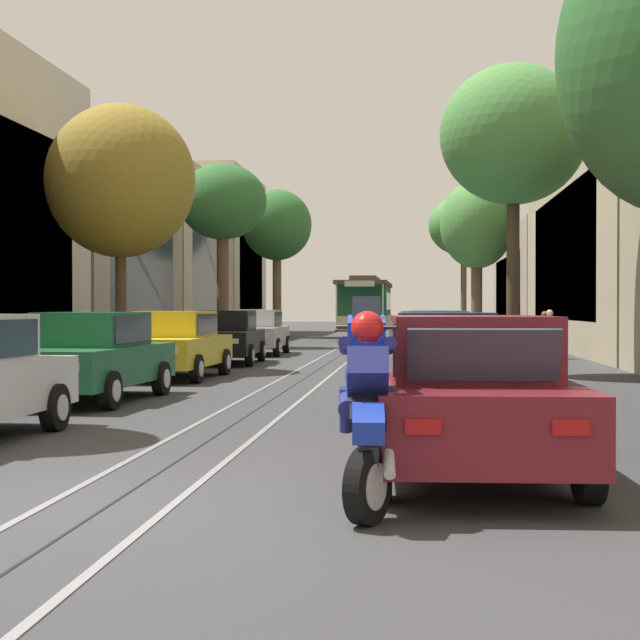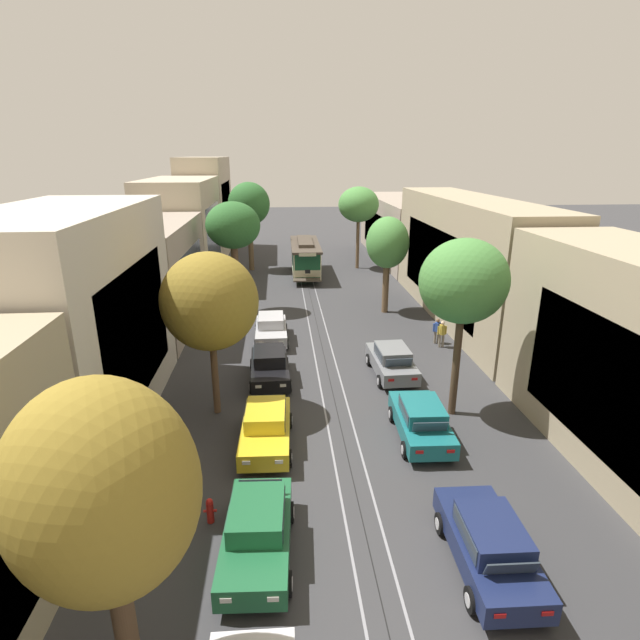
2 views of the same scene
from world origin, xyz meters
name	(u,v)px [view 2 (image 2 of 2)]	position (x,y,z in m)	size (l,w,h in m)	color
ground_plane	(321,343)	(0.00, 24.96, 0.00)	(160.00, 160.00, 0.00)	#38383A
trolley_track_rails	(316,320)	(0.00, 29.19, 0.00)	(1.14, 70.39, 0.01)	gray
building_facade_left	(158,255)	(-10.56, 31.29, 4.26)	(5.43, 62.09, 10.42)	tan
building_facade_right	(469,264)	(10.52, 29.62, 3.64)	(5.95, 62.09, 8.08)	tan
parked_car_green_second_left	(257,531)	(-3.15, 8.63, 0.80)	(2.14, 4.42, 1.58)	#1E6038
parked_car_yellow_mid_left	(266,427)	(-3.03, 14.13, 0.80)	(2.09, 4.40, 1.58)	gold
parked_car_black_fourth_left	(270,366)	(-2.98, 19.99, 0.80)	(2.11, 4.41, 1.58)	black
parked_car_silver_fifth_left	(271,329)	(-2.97, 25.48, 0.80)	(2.04, 4.38, 1.58)	#B7B7BC
parked_car_navy_second_right	(489,544)	(3.07, 7.63, 0.80)	(2.08, 4.39, 1.58)	#19234C
parked_car_teal_mid_right	(421,420)	(3.05, 14.19, 0.80)	(2.11, 4.41, 1.58)	#196B70
parked_car_grey_fourth_right	(392,361)	(3.18, 20.09, 0.80)	(2.09, 4.40, 1.58)	slate
street_tree_kerb_left_near	(103,494)	(-5.36, 4.49, 5.37)	(3.24, 2.94, 7.45)	#4C3826
street_tree_kerb_left_second	(210,302)	(-5.23, 16.99, 5.02)	(3.98, 3.66, 7.08)	brown
street_tree_kerb_left_mid	(233,227)	(-5.47, 31.75, 6.01)	(3.72, 3.05, 7.73)	brown
street_tree_kerb_left_fourth	(249,205)	(-5.09, 45.16, 6.23)	(3.90, 3.53, 8.30)	brown
street_tree_kerb_right_second	(464,282)	(4.97, 16.04, 5.88)	(3.60, 3.19, 7.64)	#4C3826
street_tree_kerb_right_mid	(387,244)	(5.04, 30.69, 4.91)	(2.93, 3.17, 6.74)	brown
street_tree_kerb_right_fourth	(359,205)	(5.27, 45.11, 6.14)	(3.86, 3.92, 7.84)	brown
cable_car_trolley	(305,257)	(0.00, 42.68, 1.66)	(2.65, 9.15, 3.28)	#1E5B38
pedestrian_on_left_pavement	(437,330)	(6.86, 24.32, 0.87)	(0.55, 0.42, 1.54)	slate
pedestrian_on_right_pavement	(233,305)	(-5.64, 30.41, 0.88)	(0.55, 0.35, 1.57)	#282D38
pedestrian_crossing_far	(442,333)	(6.93, 23.69, 0.90)	(0.55, 0.37, 1.60)	slate
fire_hydrant	(210,510)	(-4.66, 10.05, 0.42)	(0.40, 0.22, 0.84)	red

